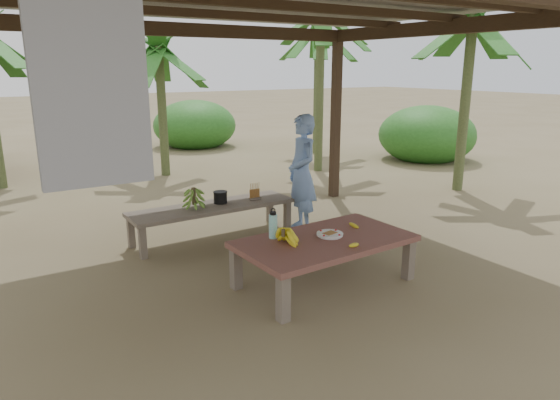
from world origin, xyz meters
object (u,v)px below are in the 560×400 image
work_table (325,244)px  bench (213,209)px  woman (302,174)px  plate (330,234)px  water_flask (273,225)px  cooking_pot (220,198)px  ripe_banana_bunch (283,236)px

work_table → bench: bearing=98.1°
woman → plate: bearing=-12.8°
water_flask → cooking_pot: (0.21, 1.70, -0.11)m
work_table → plate: (0.09, 0.03, 0.08)m
bench → plate: 1.98m
ripe_banana_bunch → cooking_pot: 1.95m
bench → plate: (0.46, -1.92, 0.12)m
bench → ripe_banana_bunch: (-0.10, -1.88, 0.19)m
work_table → cooking_pot: size_ratio=10.30×
cooking_pot → woman: woman is taller
cooking_pot → woman: 1.15m
water_flask → woman: woman is taller
plate → woman: size_ratio=0.17×
woman → ripe_banana_bunch: bearing=-27.8°
ripe_banana_bunch → plate: bearing=-3.6°
bench → woman: bearing=-17.1°
bench → ripe_banana_bunch: ripe_banana_bunch is taller
bench → cooking_pot: size_ratio=12.34×
work_table → ripe_banana_bunch: bearing=169.0°
ripe_banana_bunch → woman: bearing=50.2°
cooking_pot → woman: (1.05, -0.39, 0.28)m
water_flask → ripe_banana_bunch: bearing=-95.8°
bench → water_flask: water_flask is taller
ripe_banana_bunch → plate: (0.56, -0.03, -0.07)m
work_table → woman: woman is taller
work_table → ripe_banana_bunch: 0.49m
bench → plate: size_ratio=7.93×
cooking_pot → woman: bearing=-20.4°
work_table → cooking_pot: bearing=94.0°
work_table → bench: work_table is taller
cooking_pot → woman: size_ratio=0.11×
water_flask → cooking_pot: size_ratio=1.81×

